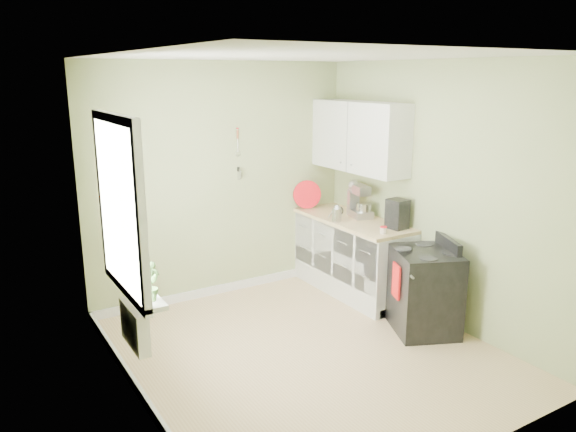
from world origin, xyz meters
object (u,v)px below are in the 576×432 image
stand_mixer (359,202)px  coffee_maker (397,215)px  stove (424,290)px  kettle (337,213)px

stand_mixer → coffee_maker: bearing=-87.8°
stove → stand_mixer: size_ratio=2.27×
stand_mixer → kettle: stand_mixer is taller
stove → coffee_maker: (0.16, 0.62, 0.64)m
stand_mixer → stove: bearing=-96.2°
kettle → stand_mixer: bearing=6.9°
kettle → coffee_maker: coffee_maker is taller
stove → coffee_maker: 0.90m
stand_mixer → kettle: bearing=-173.1°
kettle → coffee_maker: size_ratio=0.60×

